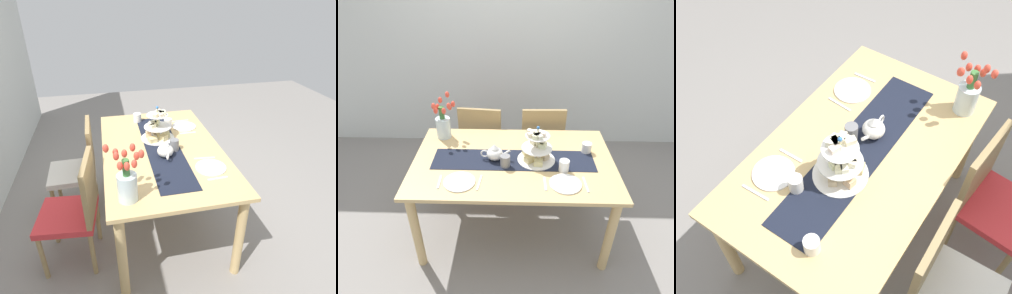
% 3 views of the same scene
% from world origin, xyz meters
% --- Properties ---
extents(ground_plane, '(8.00, 8.00, 0.00)m').
position_xyz_m(ground_plane, '(0.00, 0.00, 0.00)').
color(ground_plane, gray).
extents(room_wall_rear, '(6.00, 0.08, 2.60)m').
position_xyz_m(room_wall_rear, '(0.00, 1.59, 1.30)').
color(room_wall_rear, silver).
rests_on(room_wall_rear, ground_plane).
extents(dining_table, '(1.60, 0.98, 0.75)m').
position_xyz_m(dining_table, '(0.00, 0.00, 0.65)').
color(dining_table, tan).
rests_on(dining_table, ground_plane).
extents(chair_left, '(0.46, 0.46, 0.91)m').
position_xyz_m(chair_left, '(-0.32, 0.72, 0.50)').
color(chair_left, '#9C8254').
rests_on(chair_left, ground_plane).
extents(chair_right, '(0.43, 0.43, 0.91)m').
position_xyz_m(chair_right, '(0.29, 0.72, 0.50)').
color(chair_right, '#9C8254').
rests_on(chair_right, ground_plane).
extents(table_runner, '(1.29, 0.29, 0.00)m').
position_xyz_m(table_runner, '(0.00, -0.01, 0.76)').
color(table_runner, black).
rests_on(table_runner, dining_table).
extents(tiered_cake_stand, '(0.30, 0.30, 0.30)m').
position_xyz_m(tiered_cake_stand, '(0.18, 0.00, 0.86)').
color(tiered_cake_stand, beige).
rests_on(tiered_cake_stand, table_runner).
extents(teapot, '(0.24, 0.13, 0.14)m').
position_xyz_m(teapot, '(-0.15, 0.00, 0.81)').
color(teapot, white).
rests_on(teapot, table_runner).
extents(tulip_vase, '(0.18, 0.23, 0.39)m').
position_xyz_m(tulip_vase, '(-0.62, 0.34, 0.89)').
color(tulip_vase, silver).
rests_on(tulip_vase, dining_table).
extents(cream_jug, '(0.08, 0.08, 0.08)m').
position_xyz_m(cream_jug, '(0.60, 0.13, 0.80)').
color(cream_jug, white).
rests_on(cream_jug, dining_table).
extents(dinner_plate_left, '(0.23, 0.23, 0.01)m').
position_xyz_m(dinner_plate_left, '(-0.39, -0.30, 0.76)').
color(dinner_plate_left, white).
rests_on(dinner_plate_left, dining_table).
extents(fork_left, '(0.02, 0.15, 0.01)m').
position_xyz_m(fork_left, '(-0.53, -0.30, 0.76)').
color(fork_left, silver).
rests_on(fork_left, dining_table).
extents(knife_left, '(0.03, 0.17, 0.01)m').
position_xyz_m(knife_left, '(-0.24, -0.30, 0.76)').
color(knife_left, silver).
rests_on(knife_left, dining_table).
extents(dinner_plate_right, '(0.23, 0.23, 0.01)m').
position_xyz_m(dinner_plate_right, '(0.38, -0.30, 0.76)').
color(dinner_plate_right, white).
rests_on(dinner_plate_right, dining_table).
extents(fork_right, '(0.02, 0.15, 0.01)m').
position_xyz_m(fork_right, '(0.23, -0.30, 0.76)').
color(fork_right, silver).
rests_on(fork_right, dining_table).
extents(knife_right, '(0.02, 0.17, 0.01)m').
position_xyz_m(knife_right, '(0.52, -0.30, 0.76)').
color(knife_right, silver).
rests_on(knife_right, dining_table).
extents(mug_grey, '(0.08, 0.08, 0.09)m').
position_xyz_m(mug_grey, '(-0.06, -0.09, 0.81)').
color(mug_grey, slate).
rests_on(mug_grey, table_runner).
extents(mug_white_text, '(0.08, 0.08, 0.09)m').
position_xyz_m(mug_white_text, '(0.38, -0.14, 0.80)').
color(mug_white_text, white).
rests_on(mug_white_text, dining_table).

